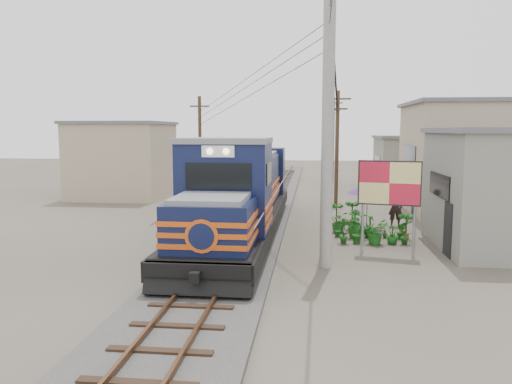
# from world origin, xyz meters

# --- Properties ---
(ground) EXTENTS (120.00, 120.00, 0.00)m
(ground) POSITION_xyz_m (0.00, 0.00, 0.00)
(ground) COLOR #473F35
(ground) RESTS_ON ground
(ballast) EXTENTS (3.60, 70.00, 0.16)m
(ballast) POSITION_xyz_m (0.00, 10.00, 0.08)
(ballast) COLOR #595651
(ballast) RESTS_ON ground
(track) EXTENTS (1.15, 70.00, 0.12)m
(track) POSITION_xyz_m (0.00, 10.00, 0.26)
(track) COLOR #51331E
(track) RESTS_ON ground
(locomotive) EXTENTS (3.12, 17.01, 4.21)m
(locomotive) POSITION_xyz_m (0.00, 3.95, 1.82)
(locomotive) COLOR black
(locomotive) RESTS_ON ground
(utility_pole_main) EXTENTS (0.40, 0.40, 10.00)m
(utility_pole_main) POSITION_xyz_m (3.50, -0.50, 5.00)
(utility_pole_main) COLOR #9E9B93
(utility_pole_main) RESTS_ON ground
(wooden_pole_mid) EXTENTS (1.60, 0.24, 7.00)m
(wooden_pole_mid) POSITION_xyz_m (4.50, 14.00, 3.68)
(wooden_pole_mid) COLOR #4C3826
(wooden_pole_mid) RESTS_ON ground
(wooden_pole_far) EXTENTS (1.60, 0.24, 7.50)m
(wooden_pole_far) POSITION_xyz_m (4.80, 28.00, 3.93)
(wooden_pole_far) COLOR #4C3826
(wooden_pole_far) RESTS_ON ground
(wooden_pole_left) EXTENTS (1.60, 0.24, 7.00)m
(wooden_pole_left) POSITION_xyz_m (-5.00, 18.00, 3.68)
(wooden_pole_left) COLOR #4C3826
(wooden_pole_left) RESTS_ON ground
(power_lines) EXTENTS (9.65, 19.00, 3.30)m
(power_lines) POSITION_xyz_m (-0.14, 8.49, 7.56)
(power_lines) COLOR black
(power_lines) RESTS_ON ground
(shophouse_mid) EXTENTS (8.40, 7.35, 6.20)m
(shophouse_mid) POSITION_xyz_m (12.50, 12.00, 3.11)
(shophouse_mid) COLOR tan
(shophouse_mid) RESTS_ON ground
(shophouse_back) EXTENTS (6.30, 6.30, 4.20)m
(shophouse_back) POSITION_xyz_m (11.00, 22.00, 2.11)
(shophouse_back) COLOR gray
(shophouse_back) RESTS_ON ground
(shophouse_left) EXTENTS (6.30, 6.30, 5.20)m
(shophouse_left) POSITION_xyz_m (-10.00, 16.00, 2.61)
(shophouse_left) COLOR tan
(shophouse_left) RESTS_ON ground
(billboard) EXTENTS (2.24, 0.60, 3.51)m
(billboard) POSITION_xyz_m (5.84, 1.50, 2.59)
(billboard) COLOR #99999E
(billboard) RESTS_ON ground
(market_umbrella) EXTENTS (2.56, 2.56, 2.16)m
(market_umbrella) POSITION_xyz_m (5.59, 6.40, 1.89)
(market_umbrella) COLOR black
(market_umbrella) RESTS_ON ground
(vendor) EXTENTS (0.68, 0.45, 1.86)m
(vendor) POSITION_xyz_m (7.00, 7.10, 0.93)
(vendor) COLOR black
(vendor) RESTS_ON ground
(plant_nursery) EXTENTS (3.36, 3.31, 1.12)m
(plant_nursery) POSITION_xyz_m (5.15, 4.16, 0.51)
(plant_nursery) COLOR #1D601B
(plant_nursery) RESTS_ON ground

